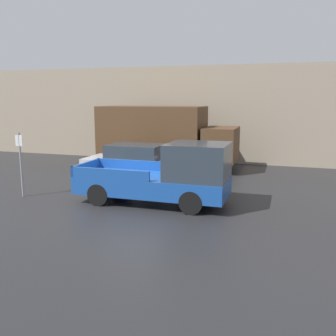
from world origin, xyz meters
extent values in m
plane|color=#232326|center=(0.00, 0.00, 0.00)|extent=(60.00, 60.00, 0.00)
cube|color=gray|center=(0.00, 9.01, 2.74)|extent=(28.00, 0.15, 5.47)
cube|color=#194799|center=(0.90, -0.08, 0.66)|extent=(5.31, 2.00, 0.63)
cube|color=#28333D|center=(2.55, -0.08, 1.58)|extent=(2.02, 1.88, 1.21)
cube|color=#194799|center=(-0.29, 0.87, 1.15)|extent=(2.92, 0.10, 0.35)
cube|color=#194799|center=(-0.29, -1.03, 1.15)|extent=(2.92, 0.10, 0.35)
cube|color=#194799|center=(-1.70, -0.08, 1.15)|extent=(0.10, 2.00, 0.35)
cylinder|color=black|center=(2.55, 0.80, 0.38)|extent=(0.77, 0.26, 0.77)
cylinder|color=black|center=(2.55, -0.97, 0.38)|extent=(0.77, 0.26, 0.77)
cylinder|color=black|center=(-0.74, 0.80, 0.38)|extent=(0.77, 0.26, 0.77)
cylinder|color=black|center=(-0.74, -0.97, 0.38)|extent=(0.77, 0.26, 0.77)
cube|color=#B7BABF|center=(-1.16, 3.04, 0.65)|extent=(4.33, 1.90, 0.72)
cube|color=#28333D|center=(-1.03, 3.04, 1.33)|extent=(2.38, 1.68, 0.63)
cylinder|color=black|center=(0.18, 3.90, 0.34)|extent=(0.68, 0.22, 0.68)
cylinder|color=black|center=(0.18, 2.19, 0.34)|extent=(0.68, 0.22, 0.68)
cylinder|color=black|center=(-2.50, 3.90, 0.34)|extent=(0.68, 0.22, 0.68)
cylinder|color=black|center=(-2.50, 2.19, 0.34)|extent=(0.68, 0.22, 0.68)
cube|color=#4C331E|center=(2.18, 6.42, 1.37)|extent=(1.58, 2.32, 1.70)
cube|color=#4C331E|center=(-1.48, 6.42, 1.88)|extent=(5.46, 2.44, 2.72)
cylinder|color=black|center=(1.89, 7.50, 0.55)|extent=(1.10, 0.30, 1.10)
cylinder|color=black|center=(1.89, 5.34, 0.55)|extent=(1.10, 0.30, 1.10)
cylinder|color=black|center=(-2.60, 7.50, 0.55)|extent=(1.10, 0.30, 1.10)
cylinder|color=black|center=(-2.60, 5.34, 0.55)|extent=(1.10, 0.30, 1.10)
cylinder|color=gray|center=(-4.05, -0.78, 1.21)|extent=(0.07, 0.07, 2.42)
cube|color=silver|center=(-4.05, -0.80, 2.12)|extent=(0.30, 0.02, 0.40)
camera|label=1|loc=(5.38, -12.15, 3.66)|focal=40.00mm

